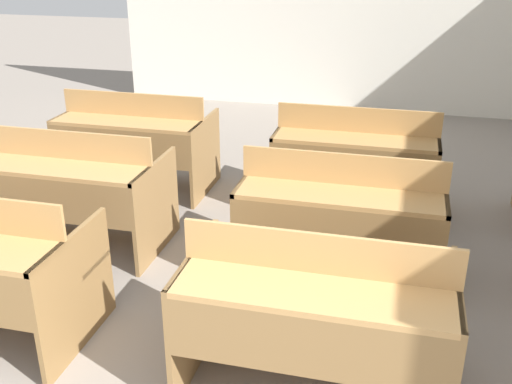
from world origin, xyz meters
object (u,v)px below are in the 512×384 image
(bench_second_left, at_px, (71,187))
(bench_third_left, at_px, (136,140))
(bench_front_center, at_px, (316,312))
(bench_second_center, at_px, (341,215))
(bench_third_center, at_px, (355,158))

(bench_second_left, height_order, bench_third_left, same)
(bench_third_left, bearing_deg, bench_front_center, -48.85)
(bench_second_center, bearing_deg, bench_second_left, 179.93)
(bench_second_left, bearing_deg, bench_third_left, 90.52)
(bench_second_center, relative_size, bench_third_center, 1.00)
(bench_second_center, xyz_separation_m, bench_third_center, (-0.01, 1.11, 0.00))
(bench_second_center, height_order, bench_third_center, same)
(bench_front_center, height_order, bench_second_left, same)
(bench_front_center, distance_m, bench_third_left, 2.95)
(bench_second_left, height_order, bench_third_center, same)
(bench_front_center, xyz_separation_m, bench_third_left, (-1.94, 2.22, 0.00))
(bench_second_left, distance_m, bench_second_center, 1.92)
(bench_second_center, distance_m, bench_third_left, 2.23)
(bench_second_left, relative_size, bench_third_center, 1.00)
(bench_second_left, relative_size, bench_third_left, 1.00)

